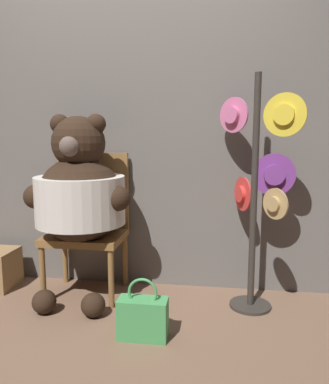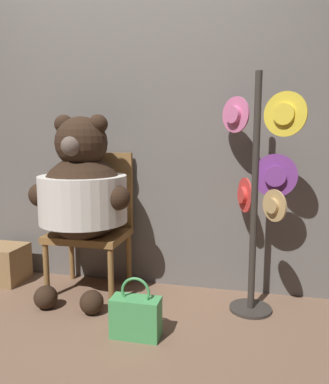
{
  "view_description": "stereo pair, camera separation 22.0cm",
  "coord_description": "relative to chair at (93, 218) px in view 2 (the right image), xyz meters",
  "views": [
    {
      "loc": [
        0.66,
        -2.19,
        1.15
      ],
      "look_at": [
        0.31,
        0.27,
        0.78
      ],
      "focal_mm": 35.0,
      "sensor_mm": 36.0,
      "label": 1
    },
    {
      "loc": [
        0.88,
        -2.15,
        1.15
      ],
      "look_at": [
        0.31,
        0.27,
        0.78
      ],
      "focal_mm": 35.0,
      "sensor_mm": 36.0,
      "label": 2
    }
  ],
  "objects": [
    {
      "name": "ground_plane",
      "position": [
        0.28,
        -0.42,
        -0.54
      ],
      "size": [
        14.0,
        14.0,
        0.0
      ],
      "primitive_type": "plane",
      "color": "brown"
    },
    {
      "name": "wall_back",
      "position": [
        0.28,
        0.21,
        0.57
      ],
      "size": [
        8.0,
        0.1,
        2.22
      ],
      "color": "#66605B",
      "rests_on": "ground_plane"
    },
    {
      "name": "chair",
      "position": [
        0.0,
        0.0,
        0.0
      ],
      "size": [
        0.55,
        0.44,
        1.03
      ],
      "color": "olive",
      "rests_on": "ground_plane"
    },
    {
      "name": "teddy_bear",
      "position": [
        -0.0,
        -0.16,
        0.21
      ],
      "size": [
        0.75,
        0.66,
        1.3
      ],
      "color": "black",
      "rests_on": "ground_plane"
    },
    {
      "name": "hat_display_rack",
      "position": [
        1.21,
        -0.13,
        0.29
      ],
      "size": [
        0.51,
        0.48,
        1.55
      ],
      "color": "#332D28",
      "rests_on": "ground_plane"
    },
    {
      "name": "handbag_on_ground",
      "position": [
        0.53,
        -0.64,
        -0.42
      ],
      "size": [
        0.29,
        0.13,
        0.36
      ],
      "color": "#479E56",
      "rests_on": "ground_plane"
    },
    {
      "name": "wooden_crate",
      "position": [
        -0.73,
        -0.07,
        -0.4
      ],
      "size": [
        0.29,
        0.29,
        0.29
      ],
      "color": "#937047",
      "rests_on": "ground_plane"
    }
  ]
}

